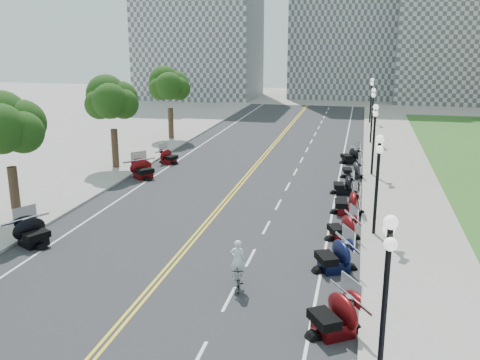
# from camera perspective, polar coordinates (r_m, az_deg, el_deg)

# --- Properties ---
(ground) EXTENTS (160.00, 160.00, 0.00)m
(ground) POSITION_cam_1_polar(r_m,az_deg,el_deg) (24.99, -6.13, -7.60)
(ground) COLOR gray
(road) EXTENTS (16.00, 90.00, 0.01)m
(road) POSITION_cam_1_polar(r_m,az_deg,el_deg) (34.05, -0.69, -1.27)
(road) COLOR #333335
(road) RESTS_ON ground
(centerline_yellow_a) EXTENTS (0.12, 90.00, 0.00)m
(centerline_yellow_a) POSITION_cam_1_polar(r_m,az_deg,el_deg) (34.07, -0.89, -1.25)
(centerline_yellow_a) COLOR yellow
(centerline_yellow_a) RESTS_ON road
(centerline_yellow_b) EXTENTS (0.12, 90.00, 0.00)m
(centerline_yellow_b) POSITION_cam_1_polar(r_m,az_deg,el_deg) (34.02, -0.50, -1.27)
(centerline_yellow_b) COLOR yellow
(centerline_yellow_b) RESTS_ON road
(edge_line_north) EXTENTS (0.12, 90.00, 0.00)m
(edge_line_north) POSITION_cam_1_polar(r_m,az_deg,el_deg) (33.19, 10.12, -1.93)
(edge_line_north) COLOR white
(edge_line_north) RESTS_ON road
(edge_line_south) EXTENTS (0.12, 90.00, 0.00)m
(edge_line_south) POSITION_cam_1_polar(r_m,az_deg,el_deg) (36.04, -10.64, -0.60)
(edge_line_south) COLOR white
(edge_line_south) RESTS_ON road
(lane_dash_4) EXTENTS (0.12, 2.00, 0.00)m
(lane_dash_4) POSITION_cam_1_polar(r_m,az_deg,el_deg) (17.36, -4.57, -18.52)
(lane_dash_4) COLOR white
(lane_dash_4) RESTS_ON road
(lane_dash_5) EXTENTS (0.12, 2.00, 0.00)m
(lane_dash_5) POSITION_cam_1_polar(r_m,az_deg,el_deg) (20.67, -1.19, -12.56)
(lane_dash_5) COLOR white
(lane_dash_5) RESTS_ON road
(lane_dash_6) EXTENTS (0.12, 2.00, 0.00)m
(lane_dash_6) POSITION_cam_1_polar(r_m,az_deg,el_deg) (24.19, 1.14, -8.27)
(lane_dash_6) COLOR white
(lane_dash_6) RESTS_ON road
(lane_dash_7) EXTENTS (0.12, 2.00, 0.00)m
(lane_dash_7) POSITION_cam_1_polar(r_m,az_deg,el_deg) (27.84, 2.83, -5.07)
(lane_dash_7) COLOR white
(lane_dash_7) RESTS_ON road
(lane_dash_8) EXTENTS (0.12, 2.00, 0.00)m
(lane_dash_8) POSITION_cam_1_polar(r_m,az_deg,el_deg) (31.58, 4.11, -2.62)
(lane_dash_8) COLOR white
(lane_dash_8) RESTS_ON road
(lane_dash_9) EXTENTS (0.12, 2.00, 0.00)m
(lane_dash_9) POSITION_cam_1_polar(r_m,az_deg,el_deg) (35.37, 5.12, -0.69)
(lane_dash_9) COLOR white
(lane_dash_9) RESTS_ON road
(lane_dash_10) EXTENTS (0.12, 2.00, 0.00)m
(lane_dash_10) POSITION_cam_1_polar(r_m,az_deg,el_deg) (39.21, 5.93, 0.87)
(lane_dash_10) COLOR white
(lane_dash_10) RESTS_ON road
(lane_dash_11) EXTENTS (0.12, 2.00, 0.00)m
(lane_dash_11) POSITION_cam_1_polar(r_m,az_deg,el_deg) (43.07, 6.59, 2.14)
(lane_dash_11) COLOR white
(lane_dash_11) RESTS_ON road
(lane_dash_12) EXTENTS (0.12, 2.00, 0.00)m
(lane_dash_12) POSITION_cam_1_polar(r_m,az_deg,el_deg) (46.96, 7.15, 3.21)
(lane_dash_12) COLOR white
(lane_dash_12) RESTS_ON road
(lane_dash_13) EXTENTS (0.12, 2.00, 0.00)m
(lane_dash_13) POSITION_cam_1_polar(r_m,az_deg,el_deg) (50.86, 7.62, 4.11)
(lane_dash_13) COLOR white
(lane_dash_13) RESTS_ON road
(lane_dash_14) EXTENTS (0.12, 2.00, 0.00)m
(lane_dash_14) POSITION_cam_1_polar(r_m,az_deg,el_deg) (54.78, 8.02, 4.88)
(lane_dash_14) COLOR white
(lane_dash_14) RESTS_ON road
(lane_dash_15) EXTENTS (0.12, 2.00, 0.00)m
(lane_dash_15) POSITION_cam_1_polar(r_m,az_deg,el_deg) (58.71, 8.38, 5.55)
(lane_dash_15) COLOR white
(lane_dash_15) RESTS_ON road
(lane_dash_16) EXTENTS (0.12, 2.00, 0.00)m
(lane_dash_16) POSITION_cam_1_polar(r_m,az_deg,el_deg) (62.65, 8.68, 6.14)
(lane_dash_16) COLOR white
(lane_dash_16) RESTS_ON road
(lane_dash_17) EXTENTS (0.12, 2.00, 0.00)m
(lane_dash_17) POSITION_cam_1_polar(r_m,az_deg,el_deg) (66.59, 8.96, 6.65)
(lane_dash_17) COLOR white
(lane_dash_17) RESTS_ON road
(lane_dash_18) EXTENTS (0.12, 2.00, 0.00)m
(lane_dash_18) POSITION_cam_1_polar(r_m,az_deg,el_deg) (70.55, 9.20, 7.11)
(lane_dash_18) COLOR white
(lane_dash_18) RESTS_ON road
(lane_dash_19) EXTENTS (0.12, 2.00, 0.00)m
(lane_dash_19) POSITION_cam_1_polar(r_m,az_deg,el_deg) (74.50, 9.42, 7.52)
(lane_dash_19) COLOR white
(lane_dash_19) RESTS_ON road
(sidewalk_north) EXTENTS (5.00, 90.00, 0.15)m
(sidewalk_north) POSITION_cam_1_polar(r_m,az_deg,el_deg) (33.27, 17.19, -2.24)
(sidewalk_north) COLOR #9E9991
(sidewalk_north) RESTS_ON ground
(sidewalk_south) EXTENTS (5.00, 90.00, 0.15)m
(sidewalk_south) POSITION_cam_1_polar(r_m,az_deg,el_deg) (37.81, -16.35, -0.11)
(sidewalk_south) COLOR #9E9991
(sidewalk_south) RESTS_ON ground
(distant_block_a) EXTENTS (18.00, 14.00, 26.00)m
(distant_block_a) POSITION_cam_1_polar(r_m,az_deg,el_deg) (87.66, -4.35, 17.30)
(distant_block_a) COLOR gray
(distant_block_a) RESTS_ON ground
(distant_block_b) EXTENTS (16.00, 12.00, 30.00)m
(distant_block_b) POSITION_cam_1_polar(r_m,az_deg,el_deg) (89.98, 11.09, 18.29)
(distant_block_b) COLOR gray
(distant_block_b) RESTS_ON ground
(distant_block_c) EXTENTS (20.00, 14.00, 22.00)m
(distant_block_c) POSITION_cam_1_polar(r_m,az_deg,el_deg) (87.93, 23.08, 14.87)
(distant_block_c) COLOR gray
(distant_block_c) RESTS_ON ground
(street_lamp_1) EXTENTS (0.50, 1.20, 4.90)m
(street_lamp_1) POSITION_cam_1_polar(r_m,az_deg,el_deg) (15.46, 15.18, -12.44)
(street_lamp_1) COLOR black
(street_lamp_1) RESTS_ON sidewalk_north
(street_lamp_2) EXTENTS (0.50, 1.20, 4.90)m
(street_lamp_2) POSITION_cam_1_polar(r_m,az_deg,el_deg) (26.70, 14.38, -0.59)
(street_lamp_2) COLOR black
(street_lamp_2) RESTS_ON sidewalk_north
(street_lamp_3) EXTENTS (0.50, 1.20, 4.90)m
(street_lamp_3) POSITION_cam_1_polar(r_m,az_deg,el_deg) (38.40, 14.07, 4.15)
(street_lamp_3) COLOR black
(street_lamp_3) RESTS_ON sidewalk_north
(street_lamp_4) EXTENTS (0.50, 1.20, 4.90)m
(street_lamp_4) POSITION_cam_1_polar(r_m,az_deg,el_deg) (50.25, 13.90, 6.66)
(street_lamp_4) COLOR black
(street_lamp_4) RESTS_ON sidewalk_north
(street_lamp_5) EXTENTS (0.50, 1.20, 4.90)m
(street_lamp_5) POSITION_cam_1_polar(r_m,az_deg,el_deg) (62.15, 13.80, 8.22)
(street_lamp_5) COLOR black
(street_lamp_5) RESTS_ON sidewalk_north
(tree_2) EXTENTS (4.80, 4.80, 9.20)m
(tree_2) POSITION_cam_1_polar(r_m,az_deg,el_deg) (30.01, -23.54, 4.54)
(tree_2) COLOR #235619
(tree_2) RESTS_ON sidewalk_south
(tree_3) EXTENTS (4.80, 4.80, 9.20)m
(tree_3) POSITION_cam_1_polar(r_m,az_deg,el_deg) (40.18, -13.46, 7.76)
(tree_3) COLOR #235619
(tree_3) RESTS_ON sidewalk_south
(tree_4) EXTENTS (4.80, 4.80, 9.20)m
(tree_4) POSITION_cam_1_polar(r_m,az_deg,el_deg) (51.15, -7.50, 9.54)
(tree_4) COLOR #235619
(tree_4) RESTS_ON sidewalk_south
(motorcycle_n_4) EXTENTS (3.07, 3.07, 1.55)m
(motorcycle_n_4) POSITION_cam_1_polar(r_m,az_deg,el_deg) (18.43, 9.96, -13.79)
(motorcycle_n_4) COLOR #590A0C
(motorcycle_n_4) RESTS_ON road
(motorcycle_n_5) EXTENTS (2.86, 2.86, 1.50)m
(motorcycle_n_5) POSITION_cam_1_polar(r_m,az_deg,el_deg) (23.01, 10.01, -7.78)
(motorcycle_n_5) COLOR black
(motorcycle_n_5) RESTS_ON road
(motorcycle_n_6) EXTENTS (2.52, 2.52, 1.35)m
(motorcycle_n_6) POSITION_cam_1_polar(r_m,az_deg,el_deg) (26.50, 10.86, -4.87)
(motorcycle_n_6) COLOR #590A0C
(motorcycle_n_6) RESTS_ON road
(motorcycle_n_7) EXTENTS (2.28, 2.28, 1.48)m
(motorcycle_n_7) POSITION_cam_1_polar(r_m,az_deg,el_deg) (30.28, 11.39, -2.23)
(motorcycle_n_7) COLOR #590A0C
(motorcycle_n_7) RESTS_ON road
(motorcycle_n_8) EXTENTS (2.11, 2.11, 1.33)m
(motorcycle_n_8) POSITION_cam_1_polar(r_m,az_deg,el_deg) (34.08, 11.01, -0.38)
(motorcycle_n_8) COLOR black
(motorcycle_n_8) RESTS_ON road
(motorcycle_n_9) EXTENTS (2.19, 2.19, 1.30)m
(motorcycle_n_9) POSITION_cam_1_polar(r_m,az_deg,el_deg) (38.10, 11.85, 1.19)
(motorcycle_n_9) COLOR black
(motorcycle_n_9) RESTS_ON road
(motorcycle_n_10) EXTENTS (2.58, 2.58, 1.35)m
(motorcycle_n_10) POSITION_cam_1_polar(r_m,az_deg,el_deg) (42.48, 11.69, 2.66)
(motorcycle_n_10) COLOR black
(motorcycle_n_10) RESTS_ON road
(motorcycle_s_5) EXTENTS (2.84, 2.84, 1.47)m
(motorcycle_s_5) POSITION_cam_1_polar(r_m,az_deg,el_deg) (27.11, -21.25, -5.07)
(motorcycle_s_5) COLOR black
(motorcycle_s_5) RESTS_ON road
(motorcycle_s_8) EXTENTS (2.96, 2.96, 1.47)m
(motorcycle_s_8) POSITION_cam_1_polar(r_m,az_deg,el_deg) (37.72, -10.32, 1.26)
(motorcycle_s_8) COLOR #590A0C
(motorcycle_s_8) RESTS_ON road
(motorcycle_s_9) EXTENTS (2.20, 2.20, 1.25)m
(motorcycle_s_9) POSITION_cam_1_polar(r_m,az_deg,el_deg) (41.86, -7.60, 2.59)
(motorcycle_s_9) COLOR #590A0C
(motorcycle_s_9) RESTS_ON road
(bicycle) EXTENTS (0.81, 1.64, 0.95)m
(bicycle) POSITION_cam_1_polar(r_m,az_deg,el_deg) (21.27, -0.23, -10.33)
(bicycle) COLOR #A51414
(bicycle) RESTS_ON road
(cyclist_rider) EXTENTS (0.61, 0.40, 1.68)m
(cyclist_rider) POSITION_cam_1_polar(r_m,az_deg,el_deg) (20.73, -0.23, -7.04)
(cyclist_rider) COLOR white
(cyclist_rider) RESTS_ON bicycle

